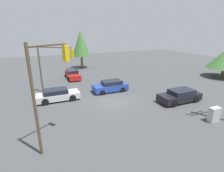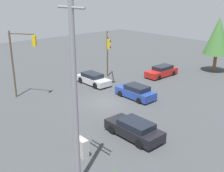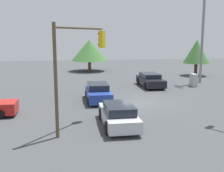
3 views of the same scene
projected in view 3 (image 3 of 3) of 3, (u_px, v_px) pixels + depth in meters
The scene contains 9 objects.
ground_plane at pixel (137, 103), 22.08m from camera, with size 80.00×80.00×0.00m, color #424447.
sedan_silver at pixel (118, 115), 16.31m from camera, with size 4.58×1.90×1.33m.
sedan_blue at pixel (98, 93), 22.57m from camera, with size 4.34×1.92×1.41m.
sedan_dark at pixel (150, 80), 28.96m from camera, with size 4.71×2.02×1.37m.
traffic_signal_cross at pixel (78, 56), 15.41m from camera, with size 3.70×3.06×5.85m.
utility_pole_tall at pixel (203, 28), 30.63m from camera, with size 2.20×0.28×11.44m.
electrical_cabinet at pixel (194, 80), 29.17m from camera, with size 0.96×0.51×1.29m, color #B2B2AD.
tree_corner at pixel (197, 52), 36.59m from camera, with size 3.45×3.45×4.68m.
tree_behind at pixel (89, 50), 41.36m from camera, with size 5.38×5.38×4.62m.
Camera 3 is at (-20.93, 5.33, 5.18)m, focal length 45.00 mm.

